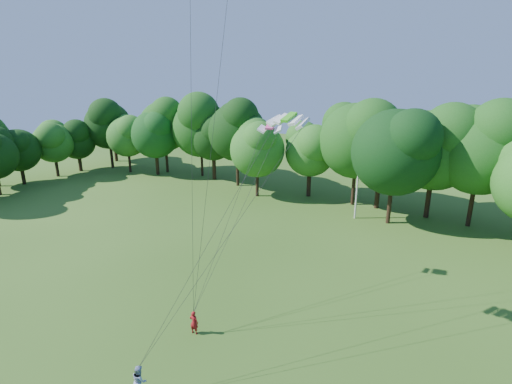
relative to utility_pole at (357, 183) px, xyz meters
The scene contains 7 objects.
utility_pole is the anchor object (origin of this frame).
kite_flyer_left 25.24m from the utility_pole, 94.76° to the right, with size 0.58×0.38×1.60m, color maroon.
kite_flyer_right 30.40m from the utility_pole, 92.29° to the right, with size 0.86×0.67×1.76m, color #90A0C7.
kite_green 22.73m from the utility_pole, 84.34° to the right, with size 2.52×1.39×0.52m.
kite_pink 17.84m from the utility_pole, 96.84° to the right, with size 1.93×1.31×0.39m.
tree_back_west 32.49m from the utility_pole, behind, with size 7.90×7.90×11.49m.
tree_back_center 5.97m from the utility_pole, ahead, with size 9.77×9.77×14.21m.
Camera 1 is at (12.75, -8.21, 16.21)m, focal length 28.00 mm.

